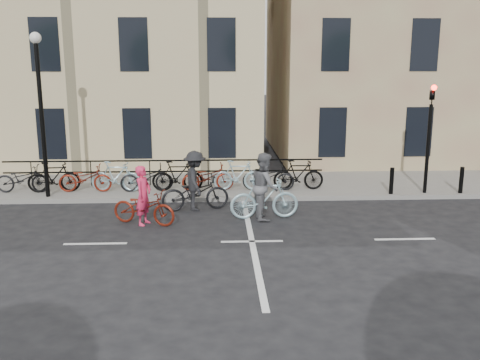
{
  "coord_description": "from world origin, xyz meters",
  "views": [
    {
      "loc": [
        -0.89,
        -13.06,
        4.56
      ],
      "look_at": [
        -0.2,
        2.37,
        1.1
      ],
      "focal_mm": 40.0,
      "sensor_mm": 36.0,
      "label": 1
    }
  ],
  "objects_px": {
    "lamp_post": "(40,95)",
    "cyclist_grey": "(264,192)",
    "cyclist_dark": "(195,187)",
    "traffic_light": "(430,125)",
    "cyclist_pink": "(144,204)"
  },
  "relations": [
    {
      "from": "cyclist_pink",
      "to": "cyclist_dark",
      "type": "xyz_separation_m",
      "value": [
        1.4,
        1.43,
        0.15
      ]
    },
    {
      "from": "lamp_post",
      "to": "cyclist_grey",
      "type": "distance_m",
      "value": 7.86
    },
    {
      "from": "cyclist_pink",
      "to": "cyclist_grey",
      "type": "bearing_deg",
      "value": -62.58
    },
    {
      "from": "cyclist_grey",
      "to": "cyclist_dark",
      "type": "relative_size",
      "value": 0.95
    },
    {
      "from": "traffic_light",
      "to": "cyclist_grey",
      "type": "xyz_separation_m",
      "value": [
        -5.7,
        -2.29,
        -1.66
      ]
    },
    {
      "from": "lamp_post",
      "to": "cyclist_pink",
      "type": "height_order",
      "value": "lamp_post"
    },
    {
      "from": "traffic_light",
      "to": "lamp_post",
      "type": "bearing_deg",
      "value": 179.73
    },
    {
      "from": "lamp_post",
      "to": "cyclist_pink",
      "type": "distance_m",
      "value": 5.34
    },
    {
      "from": "lamp_post",
      "to": "cyclist_grey",
      "type": "xyz_separation_m",
      "value": [
        7.0,
        -2.35,
        -2.69
      ]
    },
    {
      "from": "traffic_light",
      "to": "cyclist_dark",
      "type": "xyz_separation_m",
      "value": [
        -7.76,
        -1.27,
        -1.72
      ]
    },
    {
      "from": "traffic_light",
      "to": "lamp_post",
      "type": "relative_size",
      "value": 0.74
    },
    {
      "from": "cyclist_pink",
      "to": "cyclist_dark",
      "type": "height_order",
      "value": "cyclist_dark"
    },
    {
      "from": "cyclist_pink",
      "to": "cyclist_grey",
      "type": "relative_size",
      "value": 0.97
    },
    {
      "from": "cyclist_pink",
      "to": "cyclist_dark",
      "type": "bearing_deg",
      "value": -23.77
    },
    {
      "from": "cyclist_dark",
      "to": "traffic_light",
      "type": "bearing_deg",
      "value": -92.1
    }
  ]
}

